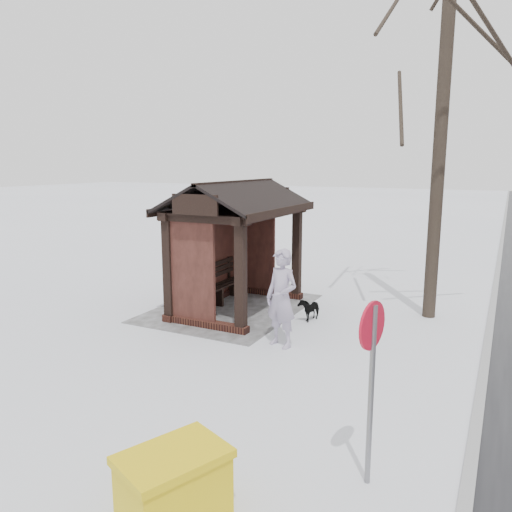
# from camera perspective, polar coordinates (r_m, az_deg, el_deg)

# --- Properties ---
(ground) EXTENTS (120.00, 120.00, 0.00)m
(ground) POSITION_cam_1_polar(r_m,az_deg,el_deg) (12.15, -2.06, -6.10)
(ground) COLOR silver
(ground) RESTS_ON ground
(kerb) EXTENTS (120.00, 0.15, 0.06)m
(kerb) POSITION_cam_1_polar(r_m,az_deg,el_deg) (10.75, 24.92, -9.31)
(kerb) COLOR gray
(kerb) RESTS_ON ground
(trampled_patch) EXTENTS (4.20, 3.20, 0.02)m
(trampled_patch) POSITION_cam_1_polar(r_m,az_deg,el_deg) (12.24, -2.89, -5.94)
(trampled_patch) COLOR #99999E
(trampled_patch) RESTS_ON ground
(bus_shelter) EXTENTS (3.60, 2.40, 3.09)m
(bus_shelter) POSITION_cam_1_polar(r_m,az_deg,el_deg) (11.79, -2.81, 4.14)
(bus_shelter) COLOR #361913
(bus_shelter) RESTS_ON ground
(tree_near) EXTENTS (3.42, 3.42, 9.03)m
(tree_near) POSITION_cam_1_polar(r_m,az_deg,el_deg) (12.06, 21.02, 22.71)
(tree_near) COLOR black
(tree_near) RESTS_ON ground
(pedestrian) EXTENTS (0.63, 0.79, 1.90)m
(pedestrian) POSITION_cam_1_polar(r_m,az_deg,el_deg) (9.54, 2.94, -4.85)
(pedestrian) COLOR #A396B0
(pedestrian) RESTS_ON ground
(dog) EXTENTS (0.66, 0.38, 0.52)m
(dog) POSITION_cam_1_polar(r_m,az_deg,el_deg) (11.35, 6.12, -6.00)
(dog) COLOR black
(dog) RESTS_ON ground
(grit_bin) EXTENTS (1.21, 1.04, 0.78)m
(grit_bin) POSITION_cam_1_polar(r_m,az_deg,el_deg) (5.37, -9.37, -24.79)
(grit_bin) COLOR #DCBB0C
(grit_bin) RESTS_ON ground
(road_sign) EXTENTS (0.53, 0.16, 2.08)m
(road_sign) POSITION_cam_1_polar(r_m,az_deg,el_deg) (5.50, 13.03, -10.66)
(road_sign) COLOR slate
(road_sign) RESTS_ON ground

